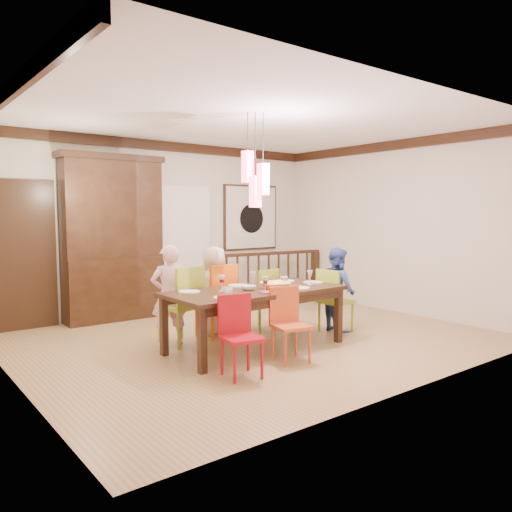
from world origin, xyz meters
TOP-DOWN VIEW (x-y plane):
  - floor at (0.00, 0.00)m, footprint 6.00×6.00m
  - ceiling at (0.00, 0.00)m, footprint 6.00×6.00m
  - wall_back at (0.00, 2.50)m, footprint 6.00×0.00m
  - wall_left at (-3.00, 0.00)m, footprint 0.00×5.00m
  - wall_right at (3.00, 0.00)m, footprint 0.00×5.00m
  - crown_molding at (0.00, 0.00)m, footprint 6.00×5.00m
  - panel_door at (-2.40, 2.45)m, footprint 1.04×0.07m
  - white_doorway at (0.35, 2.46)m, footprint 0.97×0.05m
  - painting at (1.80, 2.46)m, footprint 1.25×0.06m
  - pendant_cluster at (-0.32, -0.43)m, footprint 0.27×0.21m
  - dining_table at (-0.32, -0.43)m, footprint 2.25×1.02m
  - chair_far_left at (-0.97, 0.32)m, footprint 0.54×0.54m
  - chair_far_mid at (-0.39, 0.39)m, footprint 0.49×0.49m
  - chair_far_right at (0.33, 0.32)m, footprint 0.46×0.46m
  - chair_near_left at (-1.10, -1.20)m, footprint 0.44×0.44m
  - chair_near_mid at (-0.34, -1.11)m, footprint 0.46×0.46m
  - chair_end_right at (1.11, -0.44)m, footprint 0.43×0.43m
  - china_hutch at (-1.05, 2.30)m, footprint 1.65×0.46m
  - balustrade at (1.84, 1.95)m, footprint 2.31×0.37m
  - person_far_left at (-1.09, 0.39)m, footprint 0.52×0.40m
  - person_far_mid at (-0.34, 0.48)m, footprint 0.68×0.52m
  - person_end_right at (1.18, -0.41)m, footprint 0.62×0.70m
  - serving_bowl at (-0.13, -0.59)m, footprint 0.42×0.42m
  - small_bowl at (-0.44, -0.45)m, footprint 0.21×0.21m
  - cup_left at (-0.85, -0.59)m, footprint 0.13×0.13m
  - cup_right at (0.26, -0.30)m, footprint 0.11×0.11m
  - plate_far_left at (-1.10, -0.14)m, footprint 0.26×0.26m
  - plate_far_mid at (-0.35, -0.09)m, footprint 0.26×0.26m
  - plate_far_right at (0.42, -0.14)m, footprint 0.26×0.26m
  - plate_near_left at (-0.99, -0.74)m, footprint 0.26×0.26m
  - plate_near_mid at (0.14, -0.73)m, footprint 0.26×0.26m
  - plate_end_right at (0.63, -0.47)m, footprint 0.26×0.26m
  - wine_glass_a at (-0.74, -0.31)m, footprint 0.08×0.08m
  - wine_glass_b at (-0.21, -0.25)m, footprint 0.08×0.08m
  - wine_glass_c at (-0.39, -0.71)m, footprint 0.08×0.08m
  - wine_glass_d at (0.47, -0.57)m, footprint 0.08×0.08m
  - napkin at (-0.37, -0.72)m, footprint 0.18×0.14m

SIDE VIEW (x-z plane):
  - floor at x=0.00m, z-range 0.00..0.00m
  - chair_near_left at x=-1.10m, z-range 0.06..0.90m
  - chair_near_mid at x=-0.34m, z-range 0.06..0.90m
  - balustrade at x=1.84m, z-range 0.02..0.98m
  - chair_far_right at x=0.33m, z-range 0.06..0.96m
  - chair_end_right at x=1.11m, z-range 0.07..0.97m
  - chair_far_mid at x=-0.39m, z-range 0.07..1.08m
  - chair_far_left at x=-0.97m, z-range 0.07..1.09m
  - person_end_right at x=1.18m, z-range 0.00..1.20m
  - person_far_mid at x=-0.34m, z-range 0.00..1.24m
  - person_far_left at x=-1.09m, z-range 0.00..1.29m
  - dining_table at x=-0.32m, z-range 0.30..1.05m
  - plate_far_left at x=-1.10m, z-range 0.75..0.76m
  - plate_far_mid at x=-0.35m, z-range 0.75..0.76m
  - plate_far_right at x=0.42m, z-range 0.75..0.76m
  - plate_near_left at x=-0.99m, z-range 0.75..0.76m
  - plate_near_mid at x=0.14m, z-range 0.75..0.76m
  - plate_end_right at x=0.63m, z-range 0.75..0.76m
  - napkin at x=-0.37m, z-range 0.75..0.76m
  - small_bowl at x=-0.44m, z-range 0.75..0.81m
  - serving_bowl at x=-0.13m, z-range 0.75..0.84m
  - cup_left at x=-0.85m, z-range 0.75..0.84m
  - cup_right at x=0.26m, z-range 0.75..0.85m
  - wine_glass_a at x=-0.74m, z-range 0.75..0.94m
  - wine_glass_b at x=-0.21m, z-range 0.75..0.94m
  - wine_glass_c at x=-0.39m, z-range 0.75..0.94m
  - wine_glass_d at x=0.47m, z-range 0.75..0.94m
  - panel_door at x=-2.40m, z-range -0.07..2.17m
  - white_doorway at x=0.35m, z-range -0.06..2.16m
  - china_hutch at x=-1.05m, z-range 0.00..2.60m
  - wall_back at x=0.00m, z-range -1.55..4.45m
  - wall_left at x=-3.00m, z-range -1.05..3.95m
  - wall_right at x=3.00m, z-range -1.05..3.95m
  - painting at x=1.80m, z-range 0.97..2.22m
  - pendant_cluster at x=-0.32m, z-range 1.54..2.68m
  - crown_molding at x=0.00m, z-range 2.74..2.90m
  - ceiling at x=0.00m, z-range 2.90..2.90m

